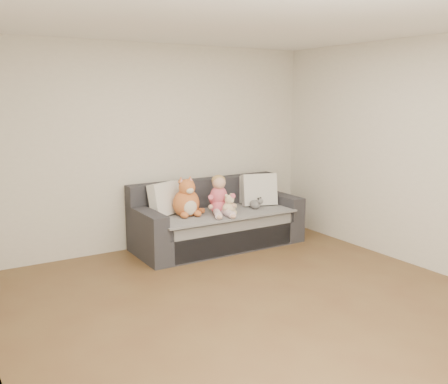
% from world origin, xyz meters
% --- Properties ---
extents(room_shell, '(5.00, 5.00, 5.00)m').
position_xyz_m(room_shell, '(0.00, 0.42, 1.30)').
color(room_shell, brown).
rests_on(room_shell, ground).
extents(sofa, '(2.20, 0.94, 0.85)m').
position_xyz_m(sofa, '(0.66, 2.06, 0.31)').
color(sofa, '#2A2A2F').
rests_on(sofa, ground).
extents(cushion_left, '(0.49, 0.36, 0.43)m').
position_xyz_m(cushion_left, '(-0.01, 2.19, 0.68)').
color(cushion_left, silver).
rests_on(cushion_left, sofa).
extents(cushion_right_back, '(0.45, 0.31, 0.39)m').
position_xyz_m(cushion_right_back, '(1.36, 2.22, 0.66)').
color(cushion_right_back, silver).
rests_on(cushion_right_back, sofa).
extents(cushion_right_front, '(0.51, 0.33, 0.45)m').
position_xyz_m(cushion_right_front, '(1.33, 2.03, 0.69)').
color(cushion_right_front, silver).
rests_on(cushion_right_front, sofa).
extents(toddler, '(0.35, 0.51, 0.50)m').
position_xyz_m(toddler, '(0.60, 1.88, 0.68)').
color(toddler, '#D94C86').
rests_on(toddler, sofa).
extents(plush_cat, '(0.42, 0.35, 0.52)m').
position_xyz_m(plush_cat, '(0.20, 2.00, 0.66)').
color(plush_cat, '#B64D28').
rests_on(plush_cat, sofa).
extents(teddy_bear, '(0.22, 0.17, 0.28)m').
position_xyz_m(teddy_bear, '(0.67, 1.76, 0.58)').
color(teddy_bear, beige).
rests_on(teddy_bear, sofa).
extents(plush_cow, '(0.14, 0.20, 0.16)m').
position_xyz_m(plush_cow, '(1.16, 1.87, 0.54)').
color(plush_cow, white).
rests_on(plush_cow, sofa).
extents(sippy_cup, '(0.09, 0.06, 0.10)m').
position_xyz_m(sippy_cup, '(0.69, 1.78, 0.53)').
color(sippy_cup, '#653DA6').
rests_on(sippy_cup, sofa).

